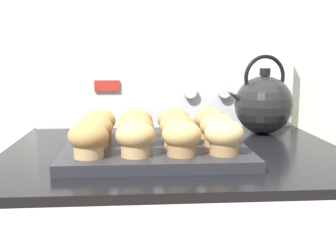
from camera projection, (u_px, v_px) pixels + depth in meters
wall_back at (164, 26)px, 1.28m from camera, size 8.00×0.05×2.40m
control_panel at (166, 90)px, 1.26m from camera, size 0.76×0.07×0.22m
muffin_pan at (156, 151)px, 0.90m from camera, size 0.39×0.30×0.02m
muffin_r0_c0 at (88, 139)px, 0.79m from camera, size 0.08×0.08×0.07m
muffin_r0_c1 at (136, 138)px, 0.80m from camera, size 0.08×0.08×0.07m
muffin_r0_c2 at (181, 137)px, 0.81m from camera, size 0.08×0.08×0.07m
muffin_r0_c3 at (224, 137)px, 0.82m from camera, size 0.08×0.08×0.07m
muffin_r1_c0 at (95, 131)px, 0.88m from camera, size 0.08×0.08×0.07m
muffin_r1_c1 at (136, 130)px, 0.89m from camera, size 0.08×0.08×0.07m
muffin_r1_c2 at (175, 129)px, 0.89m from camera, size 0.08×0.08×0.07m
muffin_r1_c3 at (218, 129)px, 0.90m from camera, size 0.08×0.08×0.07m
muffin_r2_c0 at (99, 124)px, 0.97m from camera, size 0.08×0.08×0.07m
muffin_r2_c1 at (136, 123)px, 0.97m from camera, size 0.08×0.08×0.07m
muffin_r2_c2 at (174, 123)px, 0.98m from camera, size 0.08×0.08×0.07m
muffin_r2_c3 at (211, 122)px, 0.98m from camera, size 0.08×0.08×0.07m
tea_kettle at (263, 104)px, 1.14m from camera, size 0.20×0.16×0.21m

